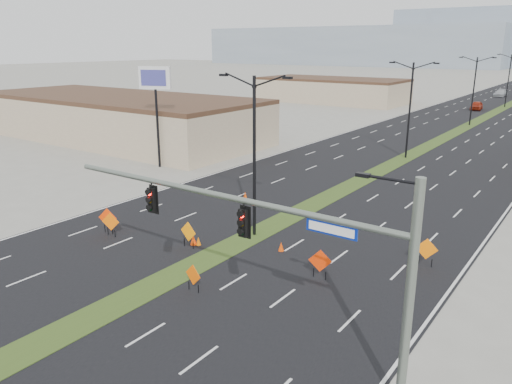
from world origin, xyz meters
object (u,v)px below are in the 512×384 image
Objects in this scene: signal_mast at (285,244)px; construction_sign_5 at (426,250)px; cone_2 at (281,247)px; cone_3 at (245,195)px; car_far at (501,93)px; construction_sign_4 at (320,262)px; construction_sign_1 at (108,219)px; streetlight_0 at (254,152)px; streetlight_2 at (474,89)px; cone_0 at (198,241)px; streetlight_1 at (410,107)px; streetlight_3 at (509,79)px; construction_sign_2 at (188,233)px; construction_sign_0 at (111,222)px; cone_1 at (193,240)px; car_left at (477,106)px; construction_sign_3 at (193,276)px; pole_sign_west at (155,85)px.

signal_mast reaches higher than construction_sign_5.
cone_2 reaches higher than cone_3.
car_far is 3.44× the size of construction_sign_4.
construction_sign_1 is at bearing -171.98° from construction_sign_5.
streetlight_0 is 1.80× the size of car_far.
streetlight_2 is 50.71m from car_far.
cone_2 is at bearing 25.27° from cone_0.
streetlight_1 is 1.80× the size of car_far.
streetlight_3 is at bearing 95.20° from signal_mast.
construction_sign_2 is at bearing -93.58° from streetlight_1.
streetlight_3 is at bearing 63.35° from construction_sign_0.
streetlight_1 is at bearing -85.04° from car_far.
car_left is at bearing 91.06° from cone_1.
streetlight_0 is 7.00× the size of construction_sign_3.
signal_mast is 24.83× the size of cone_1.
construction_sign_0 is 2.71× the size of cone_2.
construction_sign_1 is (-7.86, -5.23, -4.42)m from streetlight_0.
car_far is 8.50× the size of cone_1.
construction_sign_4 is at bearing -25.68° from streetlight_0.
construction_sign_5 reaches higher than cone_3.
streetlight_2 is 6.35× the size of construction_sign_0.
streetlight_2 is 5.90× the size of construction_sign_1.
streetlight_0 reaches higher than construction_sign_3.
streetlight_2 is at bearing -85.87° from car_left.
streetlight_0 is (-8.56, 10.00, 0.63)m from signal_mast.
signal_mast is 33.66m from pole_sign_west.
construction_sign_5 reaches higher than cone_1.
car_left is at bearing 87.75° from construction_sign_5.
streetlight_3 is 18.51× the size of cone_0.
streetlight_0 is 6.35× the size of construction_sign_0.
construction_sign_4 is 1.01× the size of construction_sign_5.
construction_sign_2 is 0.17× the size of pole_sign_west.
construction_sign_5 is at bearing 21.03° from cone_2.
streetlight_1 is 6.24× the size of construction_sign_5.
construction_sign_0 is at bearing -102.32° from streetlight_1.
streetlight_2 is (0.00, 56.00, 0.00)m from streetlight_0.
car_left is (-3.55, 20.31, -4.62)m from streetlight_2.
streetlight_1 is at bearing -90.00° from streetlight_3.
streetlight_2 reaches higher than cone_1.
car_far is 107.74m from cone_2.
pole_sign_west is (-16.60, 13.62, 7.03)m from construction_sign_2.
construction_sign_1 is at bearing -90.13° from car_far.
construction_sign_5 is at bearing 22.66° from cone_1.
pole_sign_west is at bearing 153.16° from cone_2.
cone_0 is 10.03m from cone_3.
car_far reaches higher than cone_3.
cone_2 is (0.81, 6.74, -0.54)m from construction_sign_3.
construction_sign_1 is 2.92× the size of cone_2.
cone_0 is 0.93× the size of cone_2.
streetlight_1 reaches higher than cone_3.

